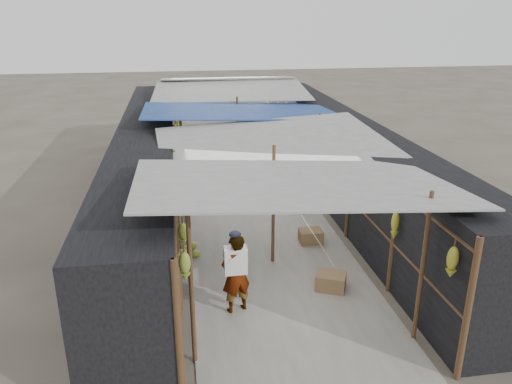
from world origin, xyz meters
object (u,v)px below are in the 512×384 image
vendor_seated (307,185)px  shopper_blue (244,158)px  crate_near (311,236)px  vendor_elderly (236,274)px  black_basin (290,181)px

vendor_seated → shopper_blue: bearing=-174.1°
crate_near → vendor_elderly: bearing=-128.2°
shopper_blue → vendor_elderly: bearing=-85.0°
black_basin → vendor_seated: bearing=-82.6°
crate_near → vendor_seated: vendor_seated is taller
crate_near → black_basin: crate_near is taller
crate_near → shopper_blue: (-0.91, 4.72, 0.59)m
vendor_elderly → shopper_blue: (1.15, 7.25, -0.01)m
black_basin → vendor_seated: vendor_seated is taller
crate_near → black_basin: bearing=84.9°
vendor_elderly → vendor_seated: bearing=-137.3°
shopper_blue → vendor_seated: 2.48m
vendor_elderly → shopper_blue: 7.34m
crate_near → vendor_elderly: size_ratio=0.35×
vendor_elderly → black_basin: bearing=-130.9°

